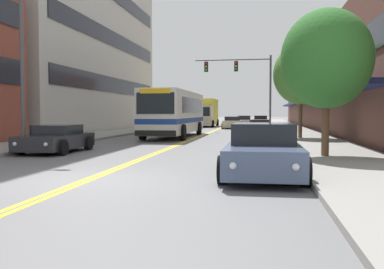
{
  "coord_description": "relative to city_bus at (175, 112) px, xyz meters",
  "views": [
    {
      "loc": [
        4.35,
        -10.28,
        1.72
      ],
      "look_at": [
        -0.88,
        22.24,
        0.02
      ],
      "focal_mm": 40.0,
      "sensor_mm": 36.0,
      "label": 1
    }
  ],
  "objects": [
    {
      "name": "centre_line",
      "position": [
        1.62,
        17.64,
        -1.78
      ],
      "size": [
        0.34,
        106.0,
        0.01
      ],
      "color": "yellow",
      "rests_on": "ground_plane"
    },
    {
      "name": "street_lamp_left_near",
      "position": [
        -3.36,
        -13.4,
        2.87
      ],
      "size": [
        2.3,
        0.28,
        7.81
      ],
      "color": "#47474C",
      "rests_on": "ground_plane"
    },
    {
      "name": "traffic_signal_mast",
      "position": [
        4.49,
        9.83,
        3.16
      ],
      "size": [
        6.99,
        0.38,
        6.89
      ],
      "color": "#47474C",
      "rests_on": "ground_plane"
    },
    {
      "name": "car_champagne_parked_right_mid",
      "position": [
        5.88,
        3.84,
        -1.22
      ],
      "size": [
        1.97,
        4.2,
        1.17
      ],
      "color": "beige",
      "rests_on": "ground_plane"
    },
    {
      "name": "car_charcoal_parked_left_mid",
      "position": [
        -2.75,
        -12.38,
        -1.22
      ],
      "size": [
        2.1,
        4.29,
        1.18
      ],
      "color": "#232328",
      "rests_on": "ground_plane"
    },
    {
      "name": "box_truck",
      "position": [
        -0.66,
        22.46,
        -0.08
      ],
      "size": [
        2.59,
        7.85,
        3.37
      ],
      "color": "beige",
      "rests_on": "ground_plane"
    },
    {
      "name": "sidewalk_left",
      "position": [
        -5.69,
        17.64,
        -1.71
      ],
      "size": [
        3.62,
        106.0,
        0.14
      ],
      "color": "gray",
      "rests_on": "ground_plane"
    },
    {
      "name": "car_slate_blue_parked_right_foreground",
      "position": [
        6.05,
        -18.02,
        -1.12
      ],
      "size": [
        2.16,
        4.83,
        1.43
      ],
      "color": "#475675",
      "rests_on": "ground_plane"
    },
    {
      "name": "storefront_row_right",
      "position": [
        14.96,
        17.64,
        2.39
      ],
      "size": [
        9.1,
        68.0,
        8.34
      ],
      "color": "brown",
      "rests_on": "ground_plane"
    },
    {
      "name": "street_tree_right_mid",
      "position": [
        8.42,
        -2.2,
        2.31
      ],
      "size": [
        3.42,
        3.42,
        5.84
      ],
      "color": "brown",
      "rests_on": "sidewalk_right"
    },
    {
      "name": "car_beige_moving_second",
      "position": [
        3.01,
        16.33,
        -1.18
      ],
      "size": [
        2.15,
        4.58,
        1.29
      ],
      "color": "#BCAD89",
      "rests_on": "ground_plane"
    },
    {
      "name": "sidewalk_right",
      "position": [
        8.93,
        17.64,
        -1.71
      ],
      "size": [
        3.62,
        106.0,
        0.14
      ],
      "color": "gray",
      "rests_on": "ground_plane"
    },
    {
      "name": "car_red_parked_right_far",
      "position": [
        5.97,
        22.05,
        -1.14
      ],
      "size": [
        2.0,
        4.66,
        1.35
      ],
      "color": "maroon",
      "rests_on": "ground_plane"
    },
    {
      "name": "city_bus",
      "position": [
        0.0,
        0.0,
        0.0
      ],
      "size": [
        2.83,
        11.42,
        3.15
      ],
      "color": "silver",
      "rests_on": "ground_plane"
    },
    {
      "name": "car_white_parked_left_near",
      "position": [
        -2.63,
        10.98,
        -1.12
      ],
      "size": [
        2.11,
        4.73,
        1.4
      ],
      "color": "white",
      "rests_on": "ground_plane"
    },
    {
      "name": "car_silver_moving_lead",
      "position": [
        3.97,
        23.83,
        -1.16
      ],
      "size": [
        2.01,
        4.6,
        1.33
      ],
      "color": "#B7B7BC",
      "rests_on": "ground_plane"
    },
    {
      "name": "fire_hydrant",
      "position": [
        7.57,
        -6.41,
        -1.19
      ],
      "size": [
        0.34,
        0.26,
        0.89
      ],
      "color": "yellow",
      "rests_on": "sidewalk_right"
    },
    {
      "name": "ground_plane",
      "position": [
        1.62,
        17.64,
        -1.78
      ],
      "size": [
        240.0,
        240.0,
        0.0
      ],
      "primitive_type": "plane",
      "color": "slate"
    },
    {
      "name": "street_tree_right_near",
      "position": [
        8.3,
        -13.51,
        1.87
      ],
      "size": [
        3.28,
        3.28,
        5.32
      ],
      "color": "brown",
      "rests_on": "sidewalk_right"
    }
  ]
}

